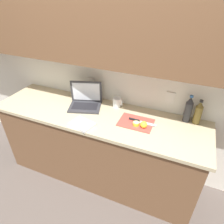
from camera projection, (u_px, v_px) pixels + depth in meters
ground_plane at (100, 173)px, 2.59m from camera, size 12.00×12.00×0.00m
wall_back at (106, 46)px, 1.93m from camera, size 5.20×0.38×2.60m
counter_unit at (97, 145)px, 2.34m from camera, size 2.28×0.64×0.92m
laptop at (86, 101)px, 2.20m from camera, size 0.40×0.34×0.26m
cutting_board at (136, 123)px, 1.96m from camera, size 0.33×0.24×0.01m
knife at (138, 121)px, 1.96m from camera, size 0.28×0.04×0.02m
lemon_half_cut at (136, 124)px, 1.91m from camera, size 0.06×0.06×0.03m
lemon_whole_beside at (144, 125)px, 1.87m from camera, size 0.07×0.07×0.07m
bottle_green_soda at (188, 110)px, 1.92m from camera, size 0.07×0.07×0.28m
bottle_oil_tall at (198, 113)px, 1.90m from camera, size 0.07×0.07×0.25m
measuring_cup at (117, 102)px, 2.19m from camera, size 0.11×0.09×0.10m
dish_towel at (82, 124)px, 1.92m from camera, size 0.25×0.21×0.02m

